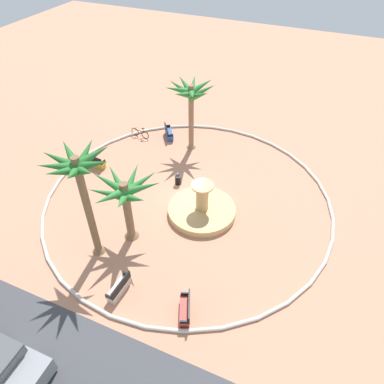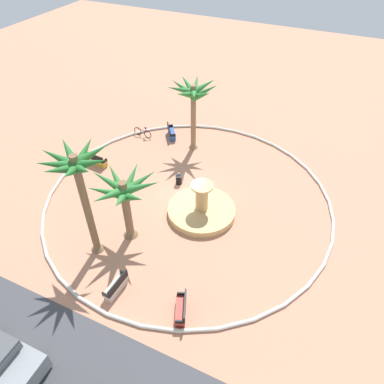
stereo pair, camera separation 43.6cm
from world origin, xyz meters
name	(u,v)px [view 1 (the left image)]	position (x,y,z in m)	size (l,w,h in m)	color
ground_plane	(188,199)	(0.00, 0.00, 0.00)	(80.00, 80.00, 0.00)	tan
plaza_curb	(188,198)	(0.00, 0.00, 0.10)	(18.89, 18.89, 0.20)	silver
fountain	(202,209)	(-1.34, 0.83, 0.33)	(4.32, 4.32, 2.35)	tan
palm_tree_near_fountain	(79,177)	(2.93, 6.11, 5.52)	(3.51, 3.43, 6.90)	brown
palm_tree_by_curb	(125,195)	(1.81, 4.32, 3.31)	(4.02, 4.05, 4.37)	brown
palm_tree_mid_plaza	(191,96)	(2.30, -5.77, 4.41)	(3.68, 3.79, 5.52)	#8E6B4C
bench_east	(169,133)	(4.58, -6.43, 0.35)	(1.33, 1.60, 1.00)	#335BA8
bench_west	(119,289)	(0.35, 7.96, 0.35)	(0.58, 1.62, 1.00)	beige
bench_north	(185,310)	(-3.28, 7.73, 0.35)	(1.08, 1.67, 1.00)	#B73D33
bench_southeast	(95,162)	(7.82, -0.67, 0.35)	(1.64, 0.64, 1.00)	gold
trash_bin	(178,179)	(1.31, -1.22, 0.39)	(0.46, 0.46, 0.73)	black
bicycle_red_frame	(192,129)	(3.10, -7.84, 0.38)	(0.79, 1.58, 0.94)	black
bicycle_by_lamppost	(140,133)	(6.75, -5.49, 0.38)	(1.72, 0.44, 0.94)	black
parked_car_second	(3,362)	(2.74, 13.22, 0.78)	(4.01, 1.95, 1.67)	gray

